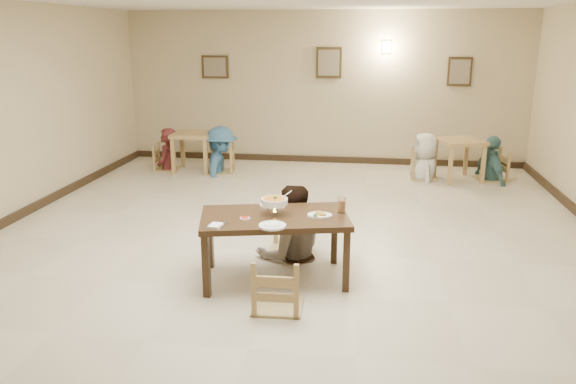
% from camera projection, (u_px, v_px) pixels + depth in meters
% --- Properties ---
extents(floor, '(10.00, 10.00, 0.00)m').
position_uv_depth(floor, '(287.00, 251.00, 6.82)').
color(floor, beige).
rests_on(floor, ground).
extents(wall_back, '(10.00, 0.00, 10.00)m').
position_uv_depth(wall_back, '(323.00, 88.00, 11.17)').
color(wall_back, '#C5B490').
rests_on(wall_back, floor).
extents(baseboard_back, '(8.00, 0.06, 0.12)m').
position_uv_depth(baseboard_back, '(322.00, 159.00, 11.54)').
color(baseboard_back, black).
rests_on(baseboard_back, floor).
extents(picture_a, '(0.55, 0.04, 0.45)m').
position_uv_depth(picture_a, '(215.00, 67.00, 11.33)').
color(picture_a, '#352815').
rests_on(picture_a, wall_back).
extents(picture_b, '(0.50, 0.04, 0.60)m').
position_uv_depth(picture_b, '(329.00, 63.00, 10.98)').
color(picture_b, '#352815').
rests_on(picture_b, wall_back).
extents(picture_c, '(0.45, 0.04, 0.55)m').
position_uv_depth(picture_c, '(460.00, 72.00, 10.68)').
color(picture_c, '#352815').
rests_on(picture_c, wall_back).
extents(wall_sconce, '(0.16, 0.05, 0.22)m').
position_uv_depth(wall_sconce, '(386.00, 47.00, 10.75)').
color(wall_sconce, '#FFD88C').
rests_on(wall_sconce, wall_back).
extents(main_table, '(1.68, 1.18, 0.72)m').
position_uv_depth(main_table, '(275.00, 223.00, 5.89)').
color(main_table, '#352110').
rests_on(main_table, floor).
extents(chair_far, '(0.49, 0.49, 1.05)m').
position_uv_depth(chair_far, '(288.00, 212.00, 6.63)').
color(chair_far, tan).
rests_on(chair_far, floor).
extents(chair_near, '(0.48, 0.48, 1.01)m').
position_uv_depth(chair_near, '(278.00, 258.00, 5.29)').
color(chair_near, tan).
rests_on(chair_near, floor).
extents(main_diner, '(1.02, 0.92, 1.74)m').
position_uv_depth(main_diner, '(291.00, 185.00, 6.46)').
color(main_diner, gray).
rests_on(main_diner, floor).
extents(curry_warmer, '(0.31, 0.28, 0.25)m').
position_uv_depth(curry_warmer, '(275.00, 201.00, 5.85)').
color(curry_warmer, silver).
rests_on(curry_warmer, main_table).
extents(rice_plate_far, '(0.29, 0.29, 0.07)m').
position_uv_depth(rice_plate_far, '(273.00, 205.00, 6.17)').
color(rice_plate_far, white).
rests_on(rice_plate_far, main_table).
extents(rice_plate_near, '(0.27, 0.27, 0.06)m').
position_uv_depth(rice_plate_near, '(272.00, 225.00, 5.52)').
color(rice_plate_near, white).
rests_on(rice_plate_near, main_table).
extents(fried_plate, '(0.26, 0.26, 0.06)m').
position_uv_depth(fried_plate, '(320.00, 215.00, 5.83)').
color(fried_plate, white).
rests_on(fried_plate, main_table).
extents(chili_dish, '(0.11, 0.11, 0.02)m').
position_uv_depth(chili_dish, '(245.00, 218.00, 5.74)').
color(chili_dish, white).
rests_on(chili_dish, main_table).
extents(napkin_cutlery, '(0.16, 0.23, 0.03)m').
position_uv_depth(napkin_cutlery, '(216.00, 226.00, 5.51)').
color(napkin_cutlery, white).
rests_on(napkin_cutlery, main_table).
extents(drink_glass, '(0.08, 0.08, 0.17)m').
position_uv_depth(drink_glass, '(342.00, 205.00, 5.95)').
color(drink_glass, white).
rests_on(drink_glass, main_table).
extents(bg_table_left, '(0.77, 0.77, 0.74)m').
position_uv_depth(bg_table_left, '(193.00, 140.00, 10.65)').
color(bg_table_left, tan).
rests_on(bg_table_left, floor).
extents(bg_table_right, '(0.94, 0.94, 0.74)m').
position_uv_depth(bg_table_right, '(460.00, 147.00, 9.98)').
color(bg_table_right, tan).
rests_on(bg_table_right, floor).
extents(bg_chair_ll, '(0.44, 0.44, 0.94)m').
position_uv_depth(bg_chair_ll, '(166.00, 146.00, 10.77)').
color(bg_chair_ll, tan).
rests_on(bg_chair_ll, floor).
extents(bg_chair_lr, '(0.47, 0.47, 1.00)m').
position_uv_depth(bg_chair_lr, '(220.00, 147.00, 10.56)').
color(bg_chair_lr, tan).
rests_on(bg_chair_lr, floor).
extents(bg_chair_rl, '(0.47, 0.47, 1.01)m').
position_uv_depth(bg_chair_rl, '(426.00, 151.00, 10.12)').
color(bg_chair_rl, tan).
rests_on(bg_chair_rl, floor).
extents(bg_chair_rr, '(0.50, 0.50, 1.06)m').
position_uv_depth(bg_chair_rr, '(492.00, 151.00, 9.99)').
color(bg_chair_rr, tan).
rests_on(bg_chair_rr, floor).
extents(bg_diner_a, '(0.41, 0.61, 1.62)m').
position_uv_depth(bg_diner_a, '(165.00, 128.00, 10.68)').
color(bg_diner_a, '#571F21').
rests_on(bg_diner_a, floor).
extents(bg_diner_b, '(0.75, 1.19, 1.76)m').
position_uv_depth(bg_diner_b, '(220.00, 126.00, 10.46)').
color(bg_diner_b, teal).
rests_on(bg_diner_b, floor).
extents(bg_diner_c, '(0.63, 0.88, 1.67)m').
position_uv_depth(bg_diner_c, '(427.00, 133.00, 10.03)').
color(bg_diner_c, silver).
rests_on(bg_diner_c, floor).
extents(bg_diner_d, '(0.68, 1.02, 1.62)m').
position_uv_depth(bg_diner_d, '(494.00, 136.00, 9.91)').
color(bg_diner_d, teal).
rests_on(bg_diner_d, floor).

